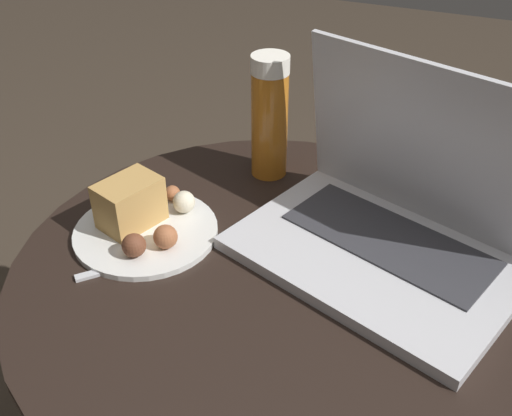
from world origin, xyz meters
name	(u,v)px	position (x,y,z in m)	size (l,w,h in m)	color
table	(270,328)	(0.00, 0.00, 0.39)	(0.72, 0.72, 0.51)	#9E9EA3
laptop	(392,220)	(0.14, 0.09, 0.57)	(0.44, 0.36, 0.26)	silver
beer_glass	(270,117)	(-0.09, 0.23, 0.62)	(0.06, 0.06, 0.21)	#C6701E
snack_plate	(142,218)	(-0.20, 0.00, 0.54)	(0.21, 0.21, 0.08)	silver
fork	(153,258)	(-0.16, -0.05, 0.52)	(0.14, 0.15, 0.00)	silver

